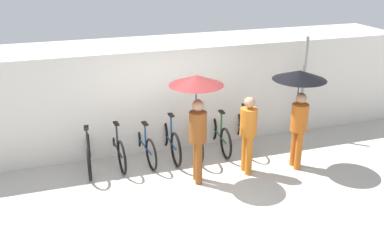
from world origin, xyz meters
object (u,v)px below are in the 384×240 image
parked_bicycle_3 (169,139)px  pedestrian_leading (197,100)px  parked_bicycle_1 (116,145)px  pedestrian_center (248,130)px  parked_bicycle_5 (218,133)px  parked_bicycle_6 (241,128)px  parked_bicycle_2 (143,143)px  parked_bicycle_0 (89,151)px  pedestrian_trailing (299,92)px  parked_bicycle_4 (194,135)px

parked_bicycle_3 → pedestrian_leading: (0.22, -1.14, 1.21)m
parked_bicycle_1 → pedestrian_center: 2.69m
parked_bicycle_5 → parked_bicycle_6: parked_bicycle_5 is taller
parked_bicycle_1 → parked_bicycle_3: 1.10m
parked_bicycle_2 → pedestrian_center: size_ratio=1.10×
parked_bicycle_6 → parked_bicycle_1: bearing=100.2°
parked_bicycle_0 → parked_bicycle_1: 0.56m
pedestrian_center → parked_bicycle_6: bearing=70.1°
parked_bicycle_5 → parked_bicycle_6: 0.55m
parked_bicycle_0 → pedestrian_center: bearing=-107.2°
parked_bicycle_2 → pedestrian_leading: size_ratio=0.84×
pedestrian_center → pedestrian_trailing: pedestrian_trailing is taller
parked_bicycle_3 → parked_bicycle_4: parked_bicycle_4 is taller
parked_bicycle_1 → parked_bicycle_5: (2.20, -0.07, -0.01)m
parked_bicycle_6 → pedestrian_trailing: (0.59, -1.23, 1.16)m
parked_bicycle_3 → pedestrian_center: 1.79m
parked_bicycle_4 → pedestrian_center: pedestrian_center is taller
parked_bicycle_6 → parked_bicycle_5: bearing=103.9°
parked_bicycle_5 → pedestrian_center: (0.12, -1.18, 0.54)m
parked_bicycle_1 → pedestrian_trailing: bearing=-113.7°
parked_bicycle_4 → parked_bicycle_3: bearing=98.6°
pedestrian_leading → parked_bicycle_5: bearing=57.2°
parked_bicycle_0 → parked_bicycle_6: parked_bicycle_6 is taller
parked_bicycle_3 → parked_bicycle_5: 1.10m
parked_bicycle_0 → parked_bicycle_2: size_ratio=0.97×
parked_bicycle_4 → pedestrian_trailing: (1.69, -1.21, 1.16)m
parked_bicycle_4 → pedestrian_leading: 1.69m
parked_bicycle_1 → parked_bicycle_3: parked_bicycle_1 is taller
parked_bicycle_3 → parked_bicycle_6: size_ratio=0.99×
parked_bicycle_6 → parked_bicycle_2: bearing=100.9°
parked_bicycle_3 → parked_bicycle_4: (0.55, 0.01, 0.02)m
parked_bicycle_0 → parked_bicycle_3: 1.65m
parked_bicycle_5 → parked_bicycle_6: size_ratio=0.95×
parked_bicycle_0 → parked_bicycle_2: bearing=-82.0°
parked_bicycle_0 → pedestrian_leading: bearing=-116.0°
parked_bicycle_1 → pedestrian_trailing: 3.77m
parked_bicycle_5 → pedestrian_leading: (-0.89, -1.14, 1.23)m
pedestrian_center → parked_bicycle_0: bearing=157.8°
parked_bicycle_4 → pedestrian_leading: bearing=171.6°
parked_bicycle_3 → pedestrian_leading: bearing=-169.1°
parked_bicycle_1 → parked_bicycle_2: bearing=-96.4°
parked_bicycle_5 → pedestrian_leading: 1.89m
parked_bicycle_4 → parked_bicycle_6: size_ratio=1.06×
parked_bicycle_6 → pedestrian_leading: (-1.44, -1.17, 1.19)m
parked_bicycle_6 → parked_bicycle_0: bearing=102.0°
pedestrian_leading → pedestrian_trailing: 2.03m
parked_bicycle_0 → parked_bicycle_6: (3.31, 0.06, 0.04)m
parked_bicycle_2 → parked_bicycle_3: size_ratio=0.99×
parked_bicycle_1 → pedestrian_leading: pedestrian_leading is taller
parked_bicycle_3 → pedestrian_center: size_ratio=1.11×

